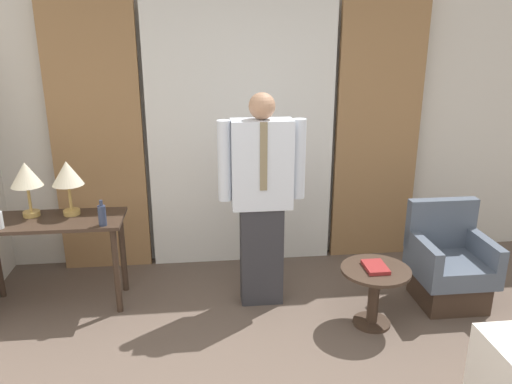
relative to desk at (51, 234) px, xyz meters
The scene contains 12 objects.
wall_back 1.95m from the desk, 27.20° to the left, with size 10.00×0.06×2.70m.
curtain_sheer_center 1.88m from the desk, 23.44° to the left, with size 1.74×0.06×2.58m.
curtain_drape_left 1.00m from the desk, 66.95° to the left, with size 0.82×0.06×2.58m.
curtain_drape_right 3.09m from the desk, 13.43° to the left, with size 0.82×0.06×2.58m.
desk is the anchor object (origin of this frame).
table_lamp_left 0.50m from the desk, 148.85° to the left, with size 0.25×0.25×0.45m.
table_lamp_right 0.50m from the desk, 31.15° to the left, with size 0.25×0.25×0.45m.
bottle_by_lamp 0.54m from the desk, 21.38° to the right, with size 0.06×0.06×0.21m.
person 1.74m from the desk, ahead, with size 0.70×0.23×1.77m.
armchair 3.31m from the desk, ahead, with size 0.60×0.59×0.85m.
side_table 2.62m from the desk, 13.14° to the right, with size 0.53×0.53×0.48m.
book 2.60m from the desk, 13.19° to the right, with size 0.16×0.23×0.03m.
Camera 1 is at (-0.38, -1.96, 2.22)m, focal length 35.00 mm.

